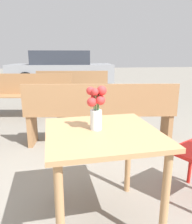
{
  "coord_description": "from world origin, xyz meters",
  "views": [
    {
      "loc": [
        -0.25,
        -1.35,
        1.2
      ],
      "look_at": [
        -0.04,
        0.03,
        0.83
      ],
      "focal_mm": 35.0,
      "sensor_mm": 36.0,
      "label": 1
    }
  ],
  "objects": [
    {
      "name": "ground_plane",
      "position": [
        0.0,
        0.0,
        0.0
      ],
      "size": [
        40.0,
        40.0,
        0.0
      ],
      "primitive_type": "plane",
      "color": "gray"
    },
    {
      "name": "table_front",
      "position": [
        0.0,
        0.0,
        0.59
      ],
      "size": [
        0.79,
        0.8,
        0.71
      ],
      "color": "tan",
      "rests_on": "ground_plane"
    },
    {
      "name": "parked_car",
      "position": [
        -0.29,
        7.87,
        0.64
      ],
      "size": [
        4.2,
        2.08,
        1.36
      ],
      "color": "gray",
      "rests_on": "ground_plane"
    },
    {
      "name": "bench_far",
      "position": [
        -0.03,
        3.8,
        0.46
      ],
      "size": [
        1.67,
        0.55,
        0.85
      ],
      "color": "#9E7047",
      "rests_on": "ground_plane"
    },
    {
      "name": "bench_near",
      "position": [
        0.22,
        1.4,
        0.48
      ],
      "size": [
        2.01,
        0.6,
        0.85
      ],
      "color": "#9E7047",
      "rests_on": "ground_plane"
    },
    {
      "name": "bench_middle",
      "position": [
        -0.92,
        2.99,
        0.47
      ],
      "size": [
        1.72,
        0.61,
        0.85
      ],
      "color": "#9E7047",
      "rests_on": "ground_plane"
    },
    {
      "name": "flower_vase",
      "position": [
        -0.04,
        0.03,
        0.86
      ],
      "size": [
        0.14,
        0.12,
        0.3
      ],
      "color": "silver",
      "rests_on": "table_front"
    }
  ]
}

